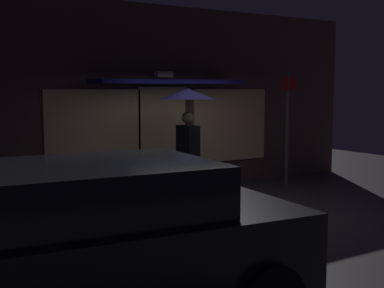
% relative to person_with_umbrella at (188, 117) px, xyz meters
% --- Properties ---
extents(ground_plane, '(18.00, 18.00, 0.00)m').
position_rel_person_with_umbrella_xyz_m(ground_plane, '(0.18, -0.90, -1.64)').
color(ground_plane, '#423F44').
extents(building_facade, '(10.17, 1.00, 3.85)m').
position_rel_person_with_umbrella_xyz_m(building_facade, '(0.18, 1.44, 0.27)').
color(building_facade, brown).
rests_on(building_facade, ground).
extents(person_with_umbrella, '(1.00, 1.00, 2.17)m').
position_rel_person_with_umbrella_xyz_m(person_with_umbrella, '(0.00, 0.00, 0.00)').
color(person_with_umbrella, black).
rests_on(person_with_umbrella, ground).
extents(parked_car, '(4.24, 2.36, 1.50)m').
position_rel_person_with_umbrella_xyz_m(parked_car, '(-3.42, -3.68, -0.87)').
color(parked_car, black).
rests_on(parked_car, ground).
extents(street_sign_post, '(0.40, 0.07, 2.52)m').
position_rel_person_with_umbrella_xyz_m(street_sign_post, '(2.95, 0.52, -0.21)').
color(street_sign_post, '#595B60').
rests_on(street_sign_post, ground).
extents(sidewalk_bollard, '(0.28, 0.28, 0.65)m').
position_rel_person_with_umbrella_xyz_m(sidewalk_bollard, '(-1.43, 0.52, -1.32)').
color(sidewalk_bollard, slate).
rests_on(sidewalk_bollard, ground).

